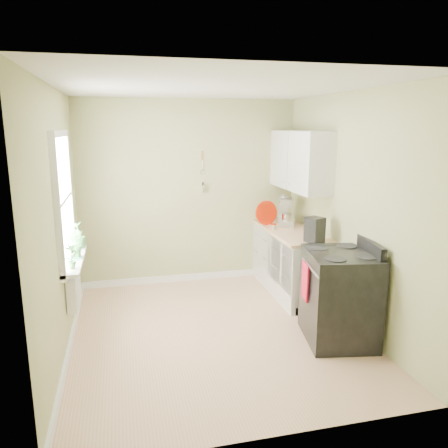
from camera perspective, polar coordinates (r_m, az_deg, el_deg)
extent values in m
cube|color=tan|center=(5.16, -1.06, -14.02)|extent=(3.20, 3.60, 0.02)
cube|color=white|center=(4.64, -1.21, 17.62)|extent=(3.20, 3.60, 0.02)
cube|color=tan|center=(6.47, -4.56, 4.06)|extent=(3.20, 0.02, 2.70)
cube|color=tan|center=(4.66, -20.88, -0.06)|extent=(0.02, 3.60, 2.70)
cube|color=tan|center=(5.29, 16.17, 1.70)|extent=(0.02, 3.60, 2.70)
cube|color=white|center=(6.25, 8.67, -4.96)|extent=(0.60, 1.60, 0.87)
cube|color=#DDB187|center=(6.13, 8.72, -0.90)|extent=(0.64, 1.60, 0.04)
cube|color=white|center=(6.13, 9.85, 8.15)|extent=(0.35, 1.40, 0.80)
cube|color=white|center=(4.91, -20.40, 2.97)|extent=(0.02, 1.00, 1.30)
cube|color=white|center=(4.85, -20.79, 10.98)|extent=(0.06, 1.14, 0.07)
cube|color=white|center=(5.06, -19.59, -4.68)|extent=(0.06, 1.14, 0.07)
cube|color=white|center=(4.91, -20.17, 2.99)|extent=(0.04, 1.00, 0.04)
cube|color=white|center=(5.05, -18.92, -4.49)|extent=(0.18, 1.14, 0.04)
cube|color=white|center=(5.11, -19.05, -8.22)|extent=(0.12, 0.50, 0.35)
cylinder|color=#DDB187|center=(6.42, -2.82, 8.78)|extent=(0.02, 0.02, 0.10)
cylinder|color=silver|center=(6.43, -2.81, 7.71)|extent=(0.01, 0.01, 0.16)
cylinder|color=silver|center=(6.46, -2.78, 4.70)|extent=(0.01, 0.14, 0.14)
cube|color=black|center=(4.98, 14.81, -9.31)|extent=(0.83, 0.92, 0.96)
cube|color=black|center=(4.82, 15.14, -3.82)|extent=(0.83, 0.92, 0.03)
cube|color=black|center=(4.95, 18.35, -2.74)|extent=(0.21, 0.81, 0.15)
cylinder|color=#B2B2B7|center=(4.70, 11.18, -5.60)|extent=(0.14, 0.66, 0.02)
cube|color=#B6142D|center=(4.85, 10.56, -7.38)|extent=(0.06, 0.24, 0.41)
cube|color=#B2B2B7|center=(6.37, 8.15, 0.21)|extent=(0.33, 0.38, 0.09)
cube|color=#B2B2B7|center=(6.47, 7.74, 1.78)|extent=(0.15, 0.13, 0.24)
cube|color=#B2B2B7|center=(6.33, 8.16, 2.83)|extent=(0.27, 0.36, 0.11)
sphere|color=#B2B2B7|center=(6.44, 7.79, 3.29)|extent=(0.13, 0.13, 0.13)
cylinder|color=silver|center=(6.30, 8.39, 0.66)|extent=(0.18, 0.18, 0.15)
cylinder|color=silver|center=(6.61, 5.29, 0.97)|extent=(0.10, 0.10, 0.14)
cone|color=silver|center=(6.59, 5.31, 1.73)|extent=(0.10, 0.10, 0.04)
cylinder|color=silver|center=(6.58, 4.67, 1.14)|extent=(0.10, 0.04, 0.07)
cube|color=black|center=(5.47, 11.76, -0.74)|extent=(0.24, 0.25, 0.31)
cylinder|color=black|center=(5.49, 11.46, -1.71)|extent=(0.10, 0.10, 0.11)
cylinder|color=#AE1800|center=(6.33, 5.56, 1.45)|extent=(0.36, 0.15, 0.36)
cylinder|color=tan|center=(6.08, 6.46, -0.40)|extent=(0.07, 0.07, 0.07)
cylinder|color=#AE1800|center=(6.07, 6.47, -0.02)|extent=(0.08, 0.08, 0.01)
imported|color=#326631|center=(4.66, -19.32, -3.97)|extent=(0.15, 0.17, 0.26)
imported|color=#326631|center=(5.05, -18.89, -2.48)|extent=(0.19, 0.21, 0.30)
imported|color=#326631|center=(5.42, -18.55, -1.30)|extent=(0.18, 0.18, 0.33)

